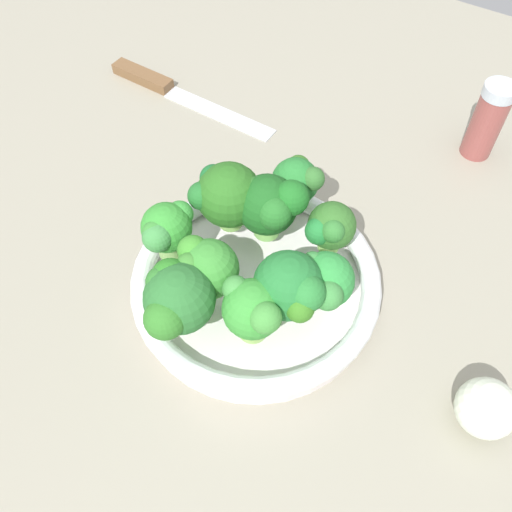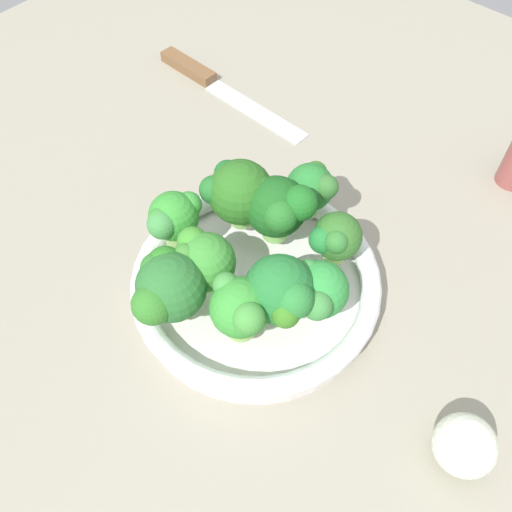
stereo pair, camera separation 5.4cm
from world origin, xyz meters
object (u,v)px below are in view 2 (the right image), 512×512
(broccoli_floret_6, at_px, (279,208))
(broccoli_floret_7, at_px, (336,237))
(broccoli_floret_4, at_px, (312,186))
(broccoli_floret_8, at_px, (283,293))
(broccoli_floret_9, at_px, (319,291))
(broccoli_floret_3, at_px, (173,218))
(broccoli_floret_2, at_px, (203,260))
(garlic_bulb, at_px, (465,445))
(broccoli_floret_1, at_px, (168,286))
(knife, at_px, (211,82))
(bowl, at_px, (256,283))
(broccoli_floret_5, at_px, (240,192))
(broccoli_floret_0, at_px, (241,309))

(broccoli_floret_6, xyz_separation_m, broccoli_floret_7, (-0.01, 0.06, -0.01))
(broccoli_floret_4, relative_size, broccoli_floret_8, 0.80)
(broccoli_floret_9, bearing_deg, broccoli_floret_8, -32.52)
(broccoli_floret_7, xyz_separation_m, broccoli_floret_8, (0.09, 0.01, 0.01))
(broccoli_floret_3, bearing_deg, broccoli_floret_2, 73.45)
(broccoli_floret_7, distance_m, garlic_bulb, 0.22)
(broccoli_floret_1, distance_m, broccoli_floret_8, 0.10)
(broccoli_floret_2, bearing_deg, broccoli_floret_3, -106.55)
(broccoli_floret_8, bearing_deg, garlic_bulb, 94.40)
(broccoli_floret_3, bearing_deg, broccoli_floret_1, 43.31)
(broccoli_floret_7, relative_size, broccoli_floret_9, 0.96)
(knife, bearing_deg, broccoli_floret_7, 64.48)
(bowl, height_order, broccoli_floret_5, broccoli_floret_5)
(broccoli_floret_1, height_order, broccoli_floret_7, broccoli_floret_1)
(garlic_bulb, bearing_deg, broccoli_floret_8, -85.60)
(bowl, height_order, broccoli_floret_0, broccoli_floret_0)
(broccoli_floret_9, bearing_deg, broccoli_floret_4, -138.90)
(bowl, bearing_deg, broccoli_floret_1, -19.74)
(broccoli_floret_0, bearing_deg, broccoli_floret_7, 173.94)
(broccoli_floret_2, relative_size, broccoli_floret_6, 0.91)
(bowl, relative_size, broccoli_floret_8, 3.26)
(broccoli_floret_3, xyz_separation_m, knife, (-0.25, -0.19, -0.07))
(broccoli_floret_2, relative_size, knife, 0.26)
(bowl, height_order, garlic_bulb, garlic_bulb)
(broccoli_floret_4, bearing_deg, broccoli_floret_3, -30.56)
(broccoli_floret_4, distance_m, garlic_bulb, 0.28)
(broccoli_floret_6, bearing_deg, broccoli_floret_1, -6.52)
(bowl, distance_m, garlic_bulb, 0.24)
(broccoli_floret_1, xyz_separation_m, broccoli_floret_5, (-0.13, -0.03, 0.00))
(broccoli_floret_0, distance_m, knife, 0.43)
(bowl, distance_m, broccoli_floret_6, 0.08)
(broccoli_floret_9, xyz_separation_m, garlic_bulb, (0.01, 0.17, -0.05))
(broccoli_floret_8, distance_m, knife, 0.42)
(broccoli_floret_9, xyz_separation_m, knife, (-0.22, -0.35, -0.07))
(broccoli_floret_2, xyz_separation_m, broccoli_floret_8, (-0.02, 0.08, 0.00))
(broccoli_floret_0, height_order, broccoli_floret_8, broccoli_floret_8)
(broccoli_floret_6, bearing_deg, bowl, 16.35)
(broccoli_floret_1, distance_m, knife, 0.40)
(broccoli_floret_4, relative_size, broccoli_floret_5, 0.80)
(broccoli_floret_6, bearing_deg, broccoli_floret_7, 103.11)
(broccoli_floret_5, relative_size, knife, 0.29)
(broccoli_floret_5, distance_m, garlic_bulb, 0.31)
(broccoli_floret_2, distance_m, broccoli_floret_8, 0.08)
(broccoli_floret_8, xyz_separation_m, broccoli_floret_9, (-0.03, 0.02, -0.01))
(bowl, xyz_separation_m, broccoli_floret_1, (0.09, -0.03, 0.06))
(broccoli_floret_0, relative_size, broccoli_floret_9, 1.11)
(broccoli_floret_1, relative_size, broccoli_floret_6, 1.00)
(broccoli_floret_8, distance_m, broccoli_floret_9, 0.04)
(bowl, xyz_separation_m, broccoli_floret_8, (0.02, 0.05, 0.07))
(broccoli_floret_4, xyz_separation_m, knife, (-0.12, -0.27, -0.07))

